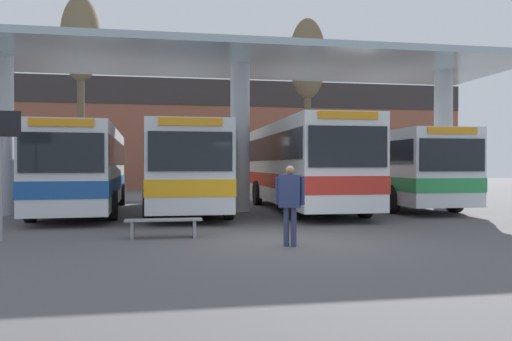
% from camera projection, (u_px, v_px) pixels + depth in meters
% --- Properties ---
extents(ground_plane, '(100.00, 100.00, 0.00)m').
position_uv_depth(ground_plane, '(288.00, 242.00, 11.44)').
color(ground_plane, '#565456').
extents(townhouse_backdrop, '(40.00, 0.58, 7.99)m').
position_uv_depth(townhouse_backdrop, '(205.00, 125.00, 36.31)').
color(townhouse_backdrop, brown).
rests_on(townhouse_backdrop, ground_plane).
extents(station_canopy, '(21.88, 6.54, 5.86)m').
position_uv_depth(station_canopy, '(240.00, 77.00, 18.97)').
color(station_canopy, silver).
rests_on(station_canopy, ground_plane).
extents(transit_bus_left_bay, '(3.02, 10.58, 3.08)m').
position_uv_depth(transit_bus_left_bay, '(85.00, 166.00, 18.77)').
color(transit_bus_left_bay, silver).
rests_on(transit_bus_left_bay, ground_plane).
extents(transit_bus_center_bay, '(2.94, 10.37, 3.14)m').
position_uv_depth(transit_bus_center_bay, '(186.00, 165.00, 19.10)').
color(transit_bus_center_bay, silver).
rests_on(transit_bus_center_bay, ground_plane).
extents(transit_bus_right_bay, '(2.93, 10.31, 3.36)m').
position_uv_depth(transit_bus_right_bay, '(302.00, 162.00, 19.51)').
color(transit_bus_right_bay, white).
rests_on(transit_bus_right_bay, ground_plane).
extents(transit_bus_far_right_bay, '(2.92, 10.40, 3.05)m').
position_uv_depth(transit_bus_far_right_bay, '(387.00, 166.00, 21.50)').
color(transit_bus_far_right_bay, silver).
rests_on(transit_bus_far_right_bay, ground_plane).
extents(waiting_bench_mid_platform, '(1.85, 0.44, 0.46)m').
position_uv_depth(waiting_bench_mid_platform, '(164.00, 224.00, 12.10)').
color(waiting_bench_mid_platform, gray).
rests_on(waiting_bench_mid_platform, ground_plane).
extents(info_sign_platform, '(0.90, 0.09, 3.03)m').
position_uv_depth(info_sign_platform, '(0.00, 148.00, 11.54)').
color(info_sign_platform, gray).
rests_on(info_sign_platform, ground_plane).
extents(pedestrian_waiting, '(0.63, 0.42, 1.76)m').
position_uv_depth(pedestrian_waiting, '(290.00, 197.00, 10.83)').
color(pedestrian_waiting, '#333856').
rests_on(pedestrian_waiting, ground_plane).
extents(poplar_tree_behind_left, '(2.00, 2.00, 10.48)m').
position_uv_depth(poplar_tree_behind_left, '(81.00, 43.00, 25.61)').
color(poplar_tree_behind_left, brown).
rests_on(poplar_tree_behind_left, ground_plane).
extents(poplar_tree_behind_right, '(2.18, 2.18, 10.52)m').
position_uv_depth(poplar_tree_behind_right, '(308.00, 63.00, 29.73)').
color(poplar_tree_behind_right, brown).
rests_on(poplar_tree_behind_right, ground_plane).
extents(parked_car_street, '(4.64, 2.01, 1.98)m').
position_uv_depth(parked_car_street, '(202.00, 177.00, 33.75)').
color(parked_car_street, black).
rests_on(parked_car_street, ground_plane).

